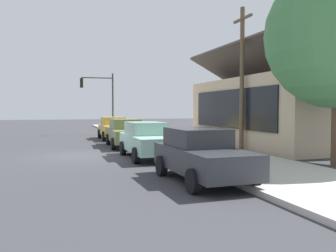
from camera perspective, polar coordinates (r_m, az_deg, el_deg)
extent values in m
plane|color=#38383D|center=(17.52, -13.05, -4.55)|extent=(120.00, 120.00, 0.00)
cube|color=beige|center=(18.80, 4.26, -3.75)|extent=(60.00, 4.20, 0.16)
cube|color=gold|center=(26.52, -8.47, -0.59)|extent=(4.47, 1.82, 0.70)
cube|color=gold|center=(26.93, -8.61, 0.80)|extent=(2.16, 1.57, 0.56)
cylinder|color=black|center=(25.33, -6.04, -1.52)|extent=(0.66, 0.23, 0.66)
cylinder|color=black|center=(25.06, -9.98, -1.60)|extent=(0.66, 0.23, 0.66)
cylinder|color=black|center=(28.03, -7.10, -1.12)|extent=(0.66, 0.23, 0.66)
cylinder|color=black|center=(27.79, -10.66, -1.18)|extent=(0.66, 0.23, 0.66)
cube|color=olive|center=(21.17, -6.55, -1.41)|extent=(4.97, 2.04, 0.70)
cube|color=#61683C|center=(21.62, -6.74, 0.35)|extent=(2.42, 1.70, 0.56)
cylinder|color=black|center=(19.87, -3.35, -2.68)|extent=(0.67, 0.25, 0.66)
cylinder|color=black|center=(19.59, -8.51, -2.78)|extent=(0.67, 0.25, 0.66)
cylinder|color=black|center=(22.83, -4.86, -1.98)|extent=(0.67, 0.25, 0.66)
cylinder|color=black|center=(22.60, -9.35, -2.06)|extent=(0.67, 0.25, 0.66)
cube|color=#9ED1BC|center=(16.16, -3.19, -2.67)|extent=(4.51, 1.70, 0.70)
cube|color=#86B1A0|center=(16.55, -3.59, -0.35)|extent=(2.16, 1.50, 0.56)
cylinder|color=black|center=(15.11, 1.28, -4.37)|extent=(0.66, 0.22, 0.66)
cylinder|color=black|center=(14.65, -5.05, -4.61)|extent=(0.66, 0.22, 0.66)
cylinder|color=black|center=(17.76, -1.65, -3.31)|extent=(0.66, 0.22, 0.66)
cylinder|color=black|center=(17.37, -7.07, -3.47)|extent=(0.66, 0.22, 0.66)
cube|color=#2D3035|center=(11.00, 5.43, -5.21)|extent=(4.37, 1.82, 0.70)
cube|color=#27292D|center=(11.32, 4.54, -1.77)|extent=(2.11, 1.56, 0.56)
cylinder|color=black|center=(10.28, 12.97, -7.80)|extent=(0.66, 0.23, 0.66)
cylinder|color=black|center=(9.50, 3.97, -8.61)|extent=(0.66, 0.23, 0.66)
cylinder|color=black|center=(12.61, 6.50, -5.80)|extent=(0.66, 0.23, 0.66)
cylinder|color=black|center=(11.98, -1.04, -6.24)|extent=(0.66, 0.23, 0.66)
cube|color=#CCB293|center=(23.24, 17.49, 2.07)|extent=(11.74, 7.05, 3.97)
cube|color=black|center=(21.39, 9.66, 2.64)|extent=(9.40, 0.08, 2.22)
cube|color=#514742|center=(22.44, 13.87, 9.57)|extent=(12.34, 3.82, 2.13)
cube|color=#514742|center=(24.45, 21.01, 8.89)|extent=(12.34, 3.82, 2.13)
cylinder|color=#383833|center=(31.61, -8.61, 3.42)|extent=(0.14, 0.14, 5.20)
cylinder|color=#383833|center=(31.53, -11.00, 7.40)|extent=(0.10, 2.60, 0.10)
cube|color=black|center=(31.37, -13.36, 6.58)|extent=(0.28, 0.24, 0.80)
sphere|color=red|center=(31.54, -13.39, 7.03)|extent=(0.16, 0.16, 0.16)
sphere|color=yellow|center=(31.52, -13.38, 6.56)|extent=(0.16, 0.16, 0.16)
sphere|color=green|center=(31.50, -13.38, 6.09)|extent=(0.16, 0.16, 0.16)
cylinder|color=brown|center=(19.76, 11.49, 7.17)|extent=(0.24, 0.24, 7.50)
cube|color=brown|center=(20.25, 11.58, 16.09)|extent=(1.80, 0.12, 0.12)
cylinder|color=red|center=(16.11, 2.72, -3.56)|extent=(0.22, 0.22, 0.55)
sphere|color=red|center=(16.07, 2.72, -2.34)|extent=(0.18, 0.18, 0.18)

